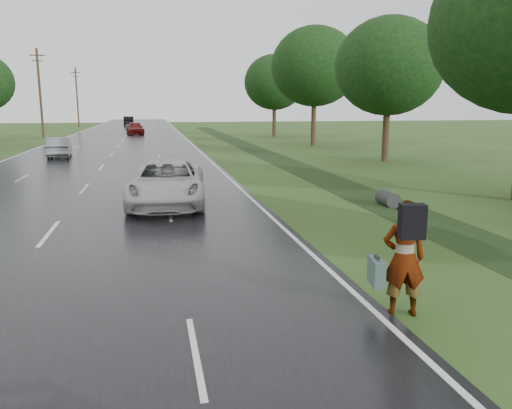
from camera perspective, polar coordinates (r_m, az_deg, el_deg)
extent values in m
cube|color=black|center=(52.02, -15.17, 6.84)|extent=(14.00, 180.00, 0.04)
cube|color=silver|center=(52.06, -7.68, 7.15)|extent=(0.12, 180.00, 0.01)
cube|color=silver|center=(52.83, -22.54, 6.46)|extent=(0.12, 180.00, 0.01)
cube|color=silver|center=(52.01, -15.17, 6.86)|extent=(0.12, 180.00, 0.01)
cube|color=black|center=(28.36, 5.79, 3.80)|extent=(2.20, 120.00, 0.01)
cylinder|color=#2D2D2D|center=(19.14, 14.83, 0.65)|extent=(0.56, 1.00, 0.56)
cylinder|color=#3B2518|center=(63.01, -23.45, 11.55)|extent=(0.26, 0.26, 10.00)
cube|color=#3B2518|center=(63.24, -23.75, 15.34)|extent=(1.60, 0.12, 0.12)
cube|color=#3B2518|center=(63.19, -23.71, 14.80)|extent=(1.20, 0.10, 0.10)
cylinder|color=#3B2518|center=(92.62, -19.76, 11.41)|extent=(0.26, 0.26, 10.00)
cube|color=#3B2518|center=(92.78, -19.94, 14.00)|extent=(1.60, 0.12, 0.12)
cube|color=#3B2518|center=(92.74, -19.91, 13.63)|extent=(1.20, 0.10, 0.10)
cylinder|color=#3B2518|center=(34.41, 14.60, 7.73)|extent=(0.44, 0.44, 3.52)
ellipsoid|color=black|center=(34.45, 14.97, 15.02)|extent=(7.00, 7.00, 6.30)
cylinder|color=#3B2518|center=(47.22, 6.58, 9.25)|extent=(0.44, 0.44, 4.16)
ellipsoid|color=black|center=(47.32, 6.72, 15.41)|extent=(8.00, 8.00, 7.20)
cylinder|color=#3B2518|center=(60.60, 2.09, 9.50)|extent=(0.44, 0.44, 3.68)
ellipsoid|color=black|center=(60.63, 2.13, 13.80)|extent=(7.20, 7.20, 6.48)
imported|color=#A5998C|center=(9.07, 16.55, -5.93)|extent=(0.83, 0.63, 2.07)
cube|color=black|center=(8.61, 17.42, -1.85)|extent=(0.45, 0.32, 0.58)
cube|color=#3C574D|center=(9.13, 13.58, -7.47)|extent=(0.30, 0.61, 0.47)
cube|color=black|center=(9.05, 13.66, -5.81)|extent=(0.09, 0.20, 0.04)
imported|color=silver|center=(18.67, -10.11, 2.45)|extent=(3.16, 6.02, 1.62)
imported|color=gray|center=(38.31, -21.57, 6.10)|extent=(1.91, 4.39, 1.40)
imported|color=maroon|center=(66.43, -13.65, 8.43)|extent=(2.54, 5.22, 1.46)
imported|color=black|center=(97.05, -14.34, 9.24)|extent=(1.87, 5.13, 1.68)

